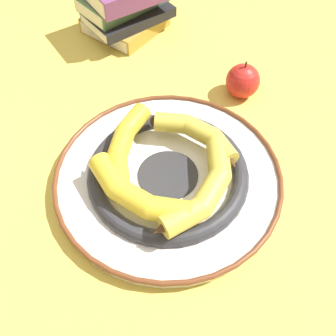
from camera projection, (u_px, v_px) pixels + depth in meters
ground_plane at (152, 182)px, 0.67m from camera, size 2.80×2.80×0.00m
decorative_bowl at (168, 176)px, 0.66m from camera, size 0.38×0.38×0.04m
banana_a at (204, 190)px, 0.60m from camera, size 0.10×0.21×0.04m
banana_b at (199, 135)px, 0.66m from camera, size 0.17×0.10×0.03m
banana_c at (125, 143)px, 0.65m from camera, size 0.06×0.19×0.03m
banana_d at (134, 193)px, 0.59m from camera, size 0.19×0.10×0.04m
book_stack at (125, 5)px, 0.89m from camera, size 0.22×0.24×0.13m
apple at (243, 81)px, 0.78m from camera, size 0.07×0.07×0.08m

